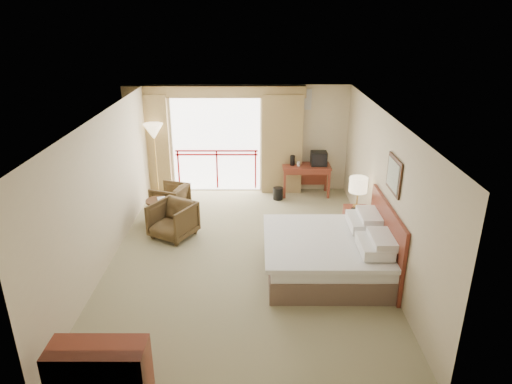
{
  "coord_description": "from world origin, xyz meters",
  "views": [
    {
      "loc": [
        0.22,
        -7.64,
        4.36
      ],
      "look_at": [
        0.21,
        0.4,
        1.15
      ],
      "focal_mm": 32.0,
      "sensor_mm": 36.0,
      "label": 1
    }
  ],
  "objects_px": {
    "bed": "(329,254)",
    "tv": "(319,159)",
    "armchair_near": "(174,236)",
    "dresser": "(100,373)",
    "desk": "(306,171)",
    "table_lamp": "(358,185)",
    "side_table": "(158,208)",
    "armchair_far": "(171,212)",
    "wastebasket": "(278,193)",
    "floor_lamp": "(154,134)",
    "nightstand": "(355,224)"
  },
  "relations": [
    {
      "from": "wastebasket",
      "to": "armchair_far",
      "type": "distance_m",
      "value": 2.64
    },
    {
      "from": "nightstand",
      "to": "dresser",
      "type": "height_order",
      "value": "dresser"
    },
    {
      "from": "tv",
      "to": "dresser",
      "type": "xyz_separation_m",
      "value": [
        -3.39,
        -6.57,
        -0.57
      ]
    },
    {
      "from": "table_lamp",
      "to": "wastebasket",
      "type": "distance_m",
      "value": 2.73
    },
    {
      "from": "desk",
      "to": "dresser",
      "type": "relative_size",
      "value": 1.04
    },
    {
      "from": "dresser",
      "to": "tv",
      "type": "bearing_deg",
      "value": 64.49
    },
    {
      "from": "bed",
      "to": "wastebasket",
      "type": "distance_m",
      "value": 3.49
    },
    {
      "from": "table_lamp",
      "to": "armchair_far",
      "type": "height_order",
      "value": "table_lamp"
    },
    {
      "from": "wastebasket",
      "to": "nightstand",
      "type": "bearing_deg",
      "value": -55.11
    },
    {
      "from": "table_lamp",
      "to": "armchair_far",
      "type": "relative_size",
      "value": 0.87
    },
    {
      "from": "bed",
      "to": "table_lamp",
      "type": "xyz_separation_m",
      "value": [
        0.73,
        1.34,
        0.78
      ]
    },
    {
      "from": "table_lamp",
      "to": "side_table",
      "type": "relative_size",
      "value": 1.13
    },
    {
      "from": "side_table",
      "to": "dresser",
      "type": "bearing_deg",
      "value": -86.65
    },
    {
      "from": "nightstand",
      "to": "side_table",
      "type": "height_order",
      "value": "nightstand"
    },
    {
      "from": "table_lamp",
      "to": "wastebasket",
      "type": "xyz_separation_m",
      "value": [
        -1.47,
        2.07,
        -1.01
      ]
    },
    {
      "from": "nightstand",
      "to": "armchair_far",
      "type": "distance_m",
      "value": 4.23
    },
    {
      "from": "bed",
      "to": "armchair_near",
      "type": "distance_m",
      "value": 3.32
    },
    {
      "from": "desk",
      "to": "floor_lamp",
      "type": "relative_size",
      "value": 0.64
    },
    {
      "from": "table_lamp",
      "to": "dresser",
      "type": "bearing_deg",
      "value": -132.63
    },
    {
      "from": "table_lamp",
      "to": "armchair_far",
      "type": "distance_m",
      "value": 4.36
    },
    {
      "from": "tv",
      "to": "side_table",
      "type": "distance_m",
      "value": 4.1
    },
    {
      "from": "table_lamp",
      "to": "armchair_far",
      "type": "bearing_deg",
      "value": 161.94
    },
    {
      "from": "armchair_far",
      "to": "dresser",
      "type": "height_order",
      "value": "dresser"
    },
    {
      "from": "desk",
      "to": "armchair_near",
      "type": "height_order",
      "value": "desk"
    },
    {
      "from": "nightstand",
      "to": "armchair_far",
      "type": "xyz_separation_m",
      "value": [
        -3.99,
        1.35,
        -0.33
      ]
    },
    {
      "from": "armchair_near",
      "to": "bed",
      "type": "bearing_deg",
      "value": 4.48
    },
    {
      "from": "bed",
      "to": "tv",
      "type": "relative_size",
      "value": 5.45
    },
    {
      "from": "bed",
      "to": "floor_lamp",
      "type": "relative_size",
      "value": 1.15
    },
    {
      "from": "desk",
      "to": "tv",
      "type": "relative_size",
      "value": 3.06
    },
    {
      "from": "table_lamp",
      "to": "side_table",
      "type": "distance_m",
      "value": 4.26
    },
    {
      "from": "armchair_near",
      "to": "dresser",
      "type": "height_order",
      "value": "dresser"
    },
    {
      "from": "desk",
      "to": "dresser",
      "type": "bearing_deg",
      "value": -111.4
    },
    {
      "from": "bed",
      "to": "armchair_near",
      "type": "height_order",
      "value": "bed"
    },
    {
      "from": "tv",
      "to": "armchair_far",
      "type": "xyz_separation_m",
      "value": [
        -3.53,
        -1.08,
        -0.95
      ]
    },
    {
      "from": "wastebasket",
      "to": "dresser",
      "type": "relative_size",
      "value": 0.26
    },
    {
      "from": "tv",
      "to": "dresser",
      "type": "distance_m",
      "value": 7.41
    },
    {
      "from": "armchair_far",
      "to": "side_table",
      "type": "distance_m",
      "value": 0.76
    },
    {
      "from": "table_lamp",
      "to": "floor_lamp",
      "type": "xyz_separation_m",
      "value": [
        -4.47,
        2.27,
        0.44
      ]
    },
    {
      "from": "armchair_near",
      "to": "dresser",
      "type": "bearing_deg",
      "value": -62.29
    },
    {
      "from": "bed",
      "to": "side_table",
      "type": "height_order",
      "value": "bed"
    },
    {
      "from": "wastebasket",
      "to": "side_table",
      "type": "distance_m",
      "value": 3.02
    },
    {
      "from": "tv",
      "to": "side_table",
      "type": "xyz_separation_m",
      "value": [
        -3.67,
        -1.73,
        -0.57
      ]
    },
    {
      "from": "bed",
      "to": "table_lamp",
      "type": "bearing_deg",
      "value": 61.53
    },
    {
      "from": "bed",
      "to": "armchair_far",
      "type": "relative_size",
      "value": 2.93
    },
    {
      "from": "armchair_far",
      "to": "tv",
      "type": "bearing_deg",
      "value": 126.57
    },
    {
      "from": "bed",
      "to": "desk",
      "type": "bearing_deg",
      "value": 90.63
    },
    {
      "from": "floor_lamp",
      "to": "dresser",
      "type": "height_order",
      "value": "floor_lamp"
    },
    {
      "from": "bed",
      "to": "armchair_far",
      "type": "xyz_separation_m",
      "value": [
        -3.27,
        2.64,
        -0.38
      ]
    },
    {
      "from": "tv",
      "to": "wastebasket",
      "type": "height_order",
      "value": "tv"
    },
    {
      "from": "tv",
      "to": "side_table",
      "type": "bearing_deg",
      "value": -147.27
    }
  ]
}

